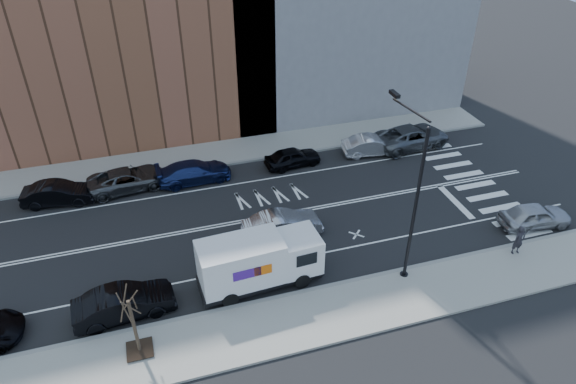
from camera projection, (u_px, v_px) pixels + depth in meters
ground at (247, 221)px, 32.00m from camera, size 120.00×120.00×0.00m
sidewalk_near at (288, 324)px, 24.98m from camera, size 44.00×3.60×0.15m
sidewalk_far at (220, 153)px, 38.94m from camera, size 44.00×3.60×0.15m
curb_near at (278, 298)px, 26.40m from camera, size 44.00×0.25×0.17m
curb_far at (225, 164)px, 37.51m from camera, size 44.00×0.25×0.17m
crosswalk at (469, 180)px, 35.90m from camera, size 3.00×14.00×0.01m
road_markings at (247, 220)px, 32.00m from camera, size 40.00×8.60×0.01m
streetlight at (412, 194)px, 25.39m from camera, size 0.44×4.02×9.34m
street_tree at (135, 331)px, 22.83m from camera, size 1.20×1.20×3.75m
fedex_van at (259, 261)px, 26.54m from camera, size 6.61×2.59×2.97m
far_parked_b at (58, 193)px, 33.19m from camera, size 4.68×2.15×1.49m
far_parked_c at (128, 179)px, 34.63m from camera, size 5.50×3.02×1.46m
far_parked_d at (194, 172)px, 35.40m from camera, size 5.20×2.31×1.48m
far_parked_e at (293, 157)px, 37.16m from camera, size 4.25×2.09×1.40m
far_parked_f at (372, 145)px, 38.57m from camera, size 4.58×2.04×1.46m
far_parked_g at (412, 137)px, 39.50m from camera, size 6.27×3.39×1.67m
driving_sedan at (282, 225)px, 30.36m from camera, size 4.77×1.80×1.55m
near_parked_rear_a at (124, 303)px, 25.11m from camera, size 5.00×2.12×1.61m
near_parked_front at (535, 216)px, 31.18m from camera, size 4.54×2.21×1.49m
pedestrian at (519, 240)px, 28.74m from camera, size 0.67×0.44×1.81m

